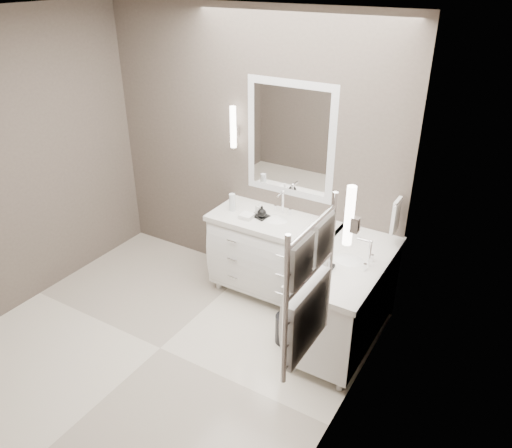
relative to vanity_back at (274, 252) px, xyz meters
The scene contains 20 objects.
floor 1.39m from the vanity_back, 110.17° to the right, with size 3.20×3.00×0.01m, color silver.
ceiling 2.57m from the vanity_back, 110.17° to the right, with size 3.20×3.00×0.01m, color white.
wall_back 1.01m from the vanity_back, 148.11° to the left, with size 3.20×0.01×2.70m, color #544A43.
wall_left 2.54m from the vanity_back, 149.20° to the right, with size 0.01×3.00×2.70m, color #544A43.
wall_right 1.89m from the vanity_back, 46.69° to the right, with size 0.01×3.00×2.70m, color #544A43.
vanity_back is the anchor object (origin of this frame).
vanity_right 0.93m from the vanity_back, 20.38° to the right, with size 0.59×1.24×0.97m.
mirror_back 1.10m from the vanity_back, 90.00° to the left, with size 0.90×0.02×1.10m.
mirror_right 1.62m from the vanity_back, 20.48° to the right, with size 0.02×0.90×1.10m.
sconce_back 1.27m from the vanity_back, 160.98° to the left, with size 0.06×0.06×0.40m.
sconce_right 1.84m from the vanity_back, 43.07° to the right, with size 0.06×0.06×0.40m.
towel_bar_corner 1.26m from the vanity_back, ahead, with size 0.03×0.22×0.30m.
towel_ladder 2.16m from the vanity_back, 55.90° to the right, with size 0.06×0.58×0.90m.
waste_bin 0.81m from the vanity_back, 51.95° to the right, with size 0.20×0.20×0.27m, color black.
amenity_tray_back 0.40m from the vanity_back, 169.88° to the right, with size 0.15×0.12×0.02m, color black.
amenity_tray_right 1.01m from the vanity_back, 35.98° to the right, with size 0.11×0.15×0.02m, color black.
water_bottle 0.64m from the vanity_back, behind, with size 0.06×0.06×0.17m, color silver.
soap_bottle_a 0.48m from the vanity_back, behind, with size 0.05×0.05×0.12m, color white.
soap_bottle_b 0.46m from the vanity_back, 153.21° to the right, with size 0.09×0.09×0.11m, color black.
soap_bottle_c 1.05m from the vanity_back, 35.98° to the right, with size 0.06×0.06×0.15m, color white.
Camera 1 is at (2.45, -2.45, 3.00)m, focal length 35.00 mm.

